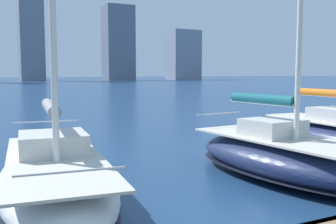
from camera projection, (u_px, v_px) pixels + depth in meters
The scene contains 3 objects.
city_skyline at pixel (3, 33), 149.87m from camera, with size 173.90×17.12×45.92m.
sailboat_teal at pixel (281, 155), 12.40m from camera, with size 3.46×7.33×11.81m.
sailboat_grey at pixel (55, 176), 10.00m from camera, with size 3.60×8.12×12.83m.
Camera 1 is at (5.44, 3.75, 3.34)m, focal length 42.00 mm.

